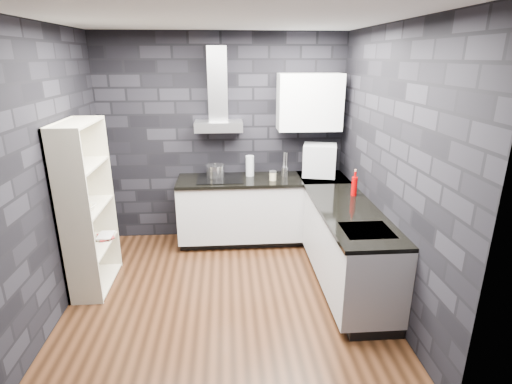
{
  "coord_description": "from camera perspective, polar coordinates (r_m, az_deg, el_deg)",
  "views": [
    {
      "loc": [
        0.04,
        -3.64,
        2.4
      ],
      "look_at": [
        0.35,
        0.45,
        1.0
      ],
      "focal_mm": 28.0,
      "sensor_mm": 36.0,
      "label": 1
    }
  ],
  "objects": [
    {
      "name": "glass_vase",
      "position": [
        5.25,
        -0.88,
        3.76
      ],
      "size": [
        0.13,
        0.13,
        0.27
      ],
      "primitive_type": "cylinder",
      "rotation": [
        0.0,
        0.0,
        -0.23
      ],
      "color": "#B7BEC4",
      "rests_on": "counter_back_top"
    },
    {
      "name": "wall_back",
      "position": [
        5.37,
        -4.71,
        7.5
      ],
      "size": [
        3.2,
        0.05,
        2.7
      ],
      "primitive_type": "cube",
      "color": "black",
      "rests_on": "ground"
    },
    {
      "name": "pot",
      "position": [
        5.22,
        -5.82,
        2.98
      ],
      "size": [
        0.23,
        0.23,
        0.14
      ],
      "primitive_type": "cylinder",
      "rotation": [
        0.0,
        0.0,
        0.02
      ],
      "color": "silver",
      "rests_on": "cooktop"
    },
    {
      "name": "hood_body",
      "position": [
        5.14,
        -5.34,
        9.36
      ],
      "size": [
        0.6,
        0.34,
        0.12
      ],
      "primitive_type": "cube",
      "color": "#BBBBC0",
      "rests_on": "wall_back"
    },
    {
      "name": "upper_cabinet",
      "position": [
        5.2,
        7.65,
        12.62
      ],
      "size": [
        0.8,
        0.35,
        0.7
      ],
      "primitive_type": "cube",
      "color": "white",
      "rests_on": "wall_back"
    },
    {
      "name": "book_red",
      "position": [
        4.77,
        -21.74,
        -5.09
      ],
      "size": [
        0.15,
        0.09,
        0.21
      ],
      "primitive_type": "imported",
      "rotation": [
        0.0,
        0.0,
        0.46
      ],
      "color": "maroon",
      "rests_on": "bookshelf"
    },
    {
      "name": "toekick_right",
      "position": [
        4.6,
        13.04,
        -12.4
      ],
      "size": [
        0.5,
        1.78,
        0.1
      ],
      "primitive_type": "cube",
      "color": "black",
      "rests_on": "ground"
    },
    {
      "name": "wall_right",
      "position": [
        4.1,
        18.58,
        3.04
      ],
      "size": [
        0.05,
        3.2,
        2.7
      ],
      "primitive_type": "cube",
      "color": "black",
      "rests_on": "ground"
    },
    {
      "name": "ground",
      "position": [
        4.36,
        -4.29,
        -14.62
      ],
      "size": [
        3.2,
        3.2,
        0.0
      ],
      "primitive_type": "plane",
      "color": "#3F2313"
    },
    {
      "name": "counter_corner_top",
      "position": [
        5.32,
        9.58,
        1.97
      ],
      "size": [
        0.62,
        0.62,
        0.04
      ],
      "primitive_type": "cube",
      "color": "black",
      "rests_on": "counter_right_cab"
    },
    {
      "name": "toekick_back",
      "position": [
        5.52,
        0.87,
        -6.34
      ],
      "size": [
        2.18,
        0.5,
        0.1
      ],
      "primitive_type": "cube",
      "color": "black",
      "rests_on": "ground"
    },
    {
      "name": "fruit_bowl",
      "position": [
        4.42,
        -23.36,
        -2.08
      ],
      "size": [
        0.24,
        0.24,
        0.05
      ],
      "primitive_type": "imported",
      "rotation": [
        0.0,
        0.0,
        -0.12
      ],
      "color": "white",
      "rests_on": "bookshelf"
    },
    {
      "name": "appliance_garage",
      "position": [
        5.23,
        9.05,
        4.5
      ],
      "size": [
        0.48,
        0.41,
        0.41
      ],
      "primitive_type": "cube",
      "rotation": [
        0.0,
        0.0,
        -0.26
      ],
      "color": "#B6B7BE",
      "rests_on": "counter_back_top"
    },
    {
      "name": "wall_left",
      "position": [
        4.14,
        -27.92,
        1.93
      ],
      "size": [
        0.05,
        3.2,
        2.7
      ],
      "primitive_type": "cube",
      "color": "black",
      "rests_on": "ground"
    },
    {
      "name": "counter_right_top",
      "position": [
        4.22,
        13.21,
        -2.76
      ],
      "size": [
        0.62,
        1.8,
        0.04
      ],
      "primitive_type": "cube",
      "color": "black",
      "rests_on": "counter_right_cab"
    },
    {
      "name": "sink_rim",
      "position": [
        3.78,
        15.56,
        -5.32
      ],
      "size": [
        0.44,
        0.4,
        0.01
      ],
      "primitive_type": "cube",
      "color": "#BBBBC0",
      "rests_on": "counter_right_top"
    },
    {
      "name": "counter_right_cab",
      "position": [
        4.38,
        12.95,
        -7.63
      ],
      "size": [
        0.6,
        1.8,
        0.76
      ],
      "primitive_type": "cube",
      "color": "silver",
      "rests_on": "ground"
    },
    {
      "name": "storage_jar",
      "position": [
        5.08,
        2.42,
        2.27
      ],
      "size": [
        0.11,
        0.11,
        0.11
      ],
      "primitive_type": "cylinder",
      "rotation": [
        0.0,
        0.0,
        0.33
      ],
      "color": "#C9BC90",
      "rests_on": "counter_back_top"
    },
    {
      "name": "utensil_crock",
      "position": [
        5.26,
        4.11,
        2.9
      ],
      "size": [
        0.11,
        0.11,
        0.12
      ],
      "primitive_type": "cylinder",
      "rotation": [
        0.0,
        0.0,
        -0.32
      ],
      "color": "silver",
      "rests_on": "counter_back_top"
    },
    {
      "name": "red_bottle",
      "position": [
        4.63,
        13.86,
        0.78
      ],
      "size": [
        0.07,
        0.07,
        0.22
      ],
      "primitive_type": "cylinder",
      "rotation": [
        0.0,
        0.0,
        -0.14
      ],
      "color": "#9F0103",
      "rests_on": "counter_right_top"
    },
    {
      "name": "cooktop",
      "position": [
        5.16,
        -5.14,
        1.94
      ],
      "size": [
        0.58,
        0.5,
        0.01
      ],
      "primitive_type": "cube",
      "color": "black",
      "rests_on": "counter_back_top"
    },
    {
      "name": "counter_back_cab",
      "position": [
        5.32,
        0.93,
        -2.32
      ],
      "size": [
        2.2,
        0.6,
        0.76
      ],
      "primitive_type": "cube",
      "color": "silver",
      "rests_on": "ground"
    },
    {
      "name": "hood_chimney",
      "position": [
        5.15,
        -5.51,
        15.1
      ],
      "size": [
        0.24,
        0.2,
        0.9
      ],
      "primitive_type": "cube",
      "color": "#BBBBC0",
      "rests_on": "hood_body"
    },
    {
      "name": "bookshelf",
      "position": [
        4.51,
        -22.97,
        -2.14
      ],
      "size": [
        0.59,
        0.87,
        1.8
      ],
      "primitive_type": "cube",
      "rotation": [
        0.0,
        0.0,
        0.34
      ],
      "color": "beige",
      "rests_on": "ground"
    },
    {
      "name": "wall_front",
      "position": [
        2.27,
        -4.97,
        -8.73
      ],
      "size": [
        3.2,
        0.05,
        2.7
      ],
      "primitive_type": "cube",
      "color": "black",
      "rests_on": "ground"
    },
    {
      "name": "ceiling",
      "position": [
        3.65,
        -5.41,
        23.51
      ],
      "size": [
        3.2,
        3.2,
        0.0
      ],
      "primitive_type": "plane",
      "rotation": [
        3.14,
        0.0,
        0.0
      ],
      "color": "silver"
    },
    {
      "name": "counter_back_top",
      "position": [
        5.18,
        0.96,
        1.77
      ],
      "size": [
        2.2,
        0.62,
        0.04
      ],
      "primitive_type": "cube",
      "color": "black",
      "rests_on": "counter_back_cab"
    },
    {
      "name": "book_second",
      "position": [
        4.8,
        -21.77,
        -4.67
      ],
      "size": [
        0.17,
        0.02,
        0.23
      ],
      "primitive_type": "imported",
      "rotation": [
        0.0,
        0.0,
        -0.01
      ],
      "color": "#B2B2B2",
      "rests_on": "bookshelf"
    }
  ]
}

